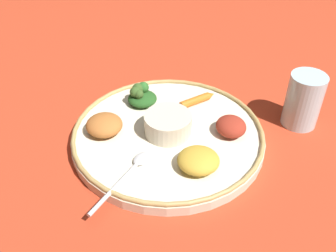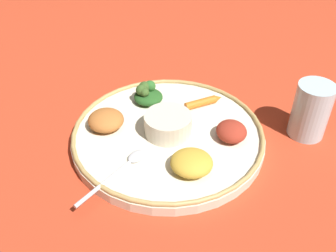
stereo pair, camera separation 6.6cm
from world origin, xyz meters
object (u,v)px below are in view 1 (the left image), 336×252
(spoon, at_px, (130,171))
(greens_pile, at_px, (141,96))
(center_bowl, at_px, (168,124))
(carrot_near_spoon, at_px, (198,100))
(drinking_glass, at_px, (303,104))

(spoon, distance_m, greens_pile, 0.19)
(center_bowl, distance_m, carrot_near_spoon, 0.11)
(spoon, bearing_deg, greens_pile, -57.92)
(spoon, height_order, greens_pile, greens_pile)
(spoon, distance_m, drinking_glass, 0.35)
(drinking_glass, bearing_deg, spoon, 60.63)
(greens_pile, relative_size, carrot_near_spoon, 0.92)
(center_bowl, bearing_deg, carrot_near_spoon, -87.98)
(spoon, xyz_separation_m, drinking_glass, (-0.17, -0.30, 0.02))
(spoon, bearing_deg, drinking_glass, -119.37)
(carrot_near_spoon, bearing_deg, greens_pile, 34.70)
(center_bowl, xyz_separation_m, carrot_near_spoon, (0.00, -0.11, -0.01))
(spoon, distance_m, carrot_near_spoon, 0.23)
(carrot_near_spoon, height_order, drinking_glass, drinking_glass)
(greens_pile, xyz_separation_m, carrot_near_spoon, (-0.09, -0.06, -0.01))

